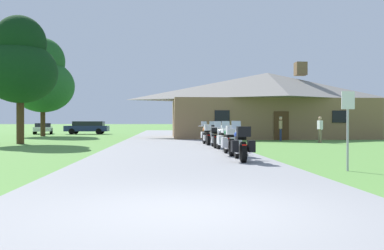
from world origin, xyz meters
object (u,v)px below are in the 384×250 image
Objects in this scene: motorcycle_silver_third_in_row at (223,138)px; parked_navy_suv_far_left at (88,127)px; motorcycle_blue_farthest_in_row at (206,134)px; parked_white_sedan_far_left at (43,128)px; motorcycle_orange_fifth_in_row at (207,135)px; bystander_tan_shirt_near_lodge at (281,127)px; tree_left_near at (20,64)px; motorcycle_black_fourth_in_row at (214,136)px; bystander_white_shirt_beside_signpost at (320,128)px; metal_signpost_roadside at (348,121)px; motorcycle_blue_nearest_to_camera at (241,144)px; motorcycle_green_second_in_row at (230,141)px; tree_left_far at (43,79)px.

parked_navy_suv_far_left is at bearing 105.35° from motorcycle_silver_third_in_row.
parked_white_sedan_far_left is at bearing 123.62° from motorcycle_blue_farthest_in_row.
motorcycle_orange_fifth_in_row is 1.24× the size of bystander_tan_shirt_near_lodge.
motorcycle_silver_third_in_row is 0.45× the size of parked_navy_suv_far_left.
bystander_tan_shirt_near_lodge is at bearing 9.46° from tree_left_near.
bystander_tan_shirt_near_lodge reaches higher than motorcycle_black_fourth_in_row.
metal_signpost_roadside reaches higher than bystander_white_shirt_beside_signpost.
motorcycle_silver_third_in_row is at bearing 89.99° from motorcycle_blue_nearest_to_camera.
motorcycle_green_second_in_row is 2.51m from motorcycle_silver_third_in_row.
motorcycle_blue_farthest_in_row is 0.46× the size of parked_white_sedan_far_left.
motorcycle_silver_third_in_row and motorcycle_blue_farthest_in_row have the same top height.
bystander_tan_shirt_near_lodge is at bearing 40.21° from motorcycle_orange_fifth_in_row.
bystander_tan_shirt_near_lodge is at bearing -135.11° from parked_navy_suv_far_left.
metal_signpost_roadside reaches higher than parked_white_sedan_far_left.
motorcycle_black_fourth_in_row is 1.25× the size of bystander_white_shirt_beside_signpost.
tree_left_near is at bearing -95.61° from bystander_white_shirt_beside_signpost.
bystander_white_shirt_beside_signpost is at bearing -32.93° from tree_left_far.
tree_left_far is at bearing 120.23° from motorcycle_green_second_in_row.
parked_white_sedan_far_left is (-15.75, 23.81, 0.02)m from motorcycle_orange_fifth_in_row.
motorcycle_blue_farthest_in_row is at bearing -4.02° from tree_left_near.
motorcycle_blue_farthest_in_row is (0.18, 1.90, -0.01)m from motorcycle_orange_fifth_in_row.
motorcycle_green_second_in_row is 9.13m from motorcycle_blue_farthest_in_row.
motorcycle_blue_farthest_in_row is at bearing 89.81° from motorcycle_green_second_in_row.
parked_navy_suv_far_left is 5.17m from parked_white_sedan_far_left.
motorcycle_black_fourth_in_row is at bearing -60.21° from bystander_white_shirt_beside_signpost.
tree_left_far is (-16.23, 28.40, 4.01)m from metal_signpost_roadside.
motorcycle_green_second_in_row is 5.38m from metal_signpost_roadside.
tree_left_near is at bearing 138.32° from motorcycle_green_second_in_row.
motorcycle_silver_third_in_row is 1.00× the size of motorcycle_blue_farthest_in_row.
tree_left_far is (-2.65, 13.75, 0.53)m from tree_left_near.
metal_signpost_roadside is 0.46× the size of parked_navy_suv_far_left.
metal_signpost_roadside reaches higher than motorcycle_black_fourth_in_row.
motorcycle_green_second_in_row is 34.87m from parked_white_sedan_far_left.
metal_signpost_roadside is at bearing -74.13° from motorcycle_black_fourth_in_row.
motorcycle_silver_third_in_row is at bearing -33.37° from tree_left_near.
metal_signpost_roadside is at bearing -24.27° from bystander_white_shirt_beside_signpost.
motorcycle_silver_third_in_row is 2.20m from motorcycle_black_fourth_in_row.
parked_navy_suv_far_left is at bearing 114.52° from motorcycle_black_fourth_in_row.
motorcycle_black_fourth_in_row is at bearing -92.96° from motorcycle_blue_farthest_in_row.
parked_white_sedan_far_left is (-18.34, 35.77, -0.71)m from metal_signpost_roadside.
metal_signpost_roadside reaches higher than bystander_tan_shirt_near_lodge.
parked_white_sedan_far_left is (-23.25, 21.07, -0.29)m from bystander_white_shirt_beside_signpost.
motorcycle_black_fourth_in_row is 9.78m from bystander_tan_shirt_near_lodge.
motorcycle_black_fourth_in_row is 0.97× the size of metal_signpost_roadside.
motorcycle_blue_nearest_to_camera is at bearing -160.22° from parked_navy_suv_far_left.
motorcycle_blue_farthest_in_row is 0.45× the size of parked_navy_suv_far_left.
motorcycle_green_second_in_row is 1.00× the size of motorcycle_silver_third_in_row.
parked_navy_suv_far_left is at bearing 89.17° from tree_left_near.
motorcycle_green_second_in_row and motorcycle_black_fourth_in_row have the same top height.
bystander_tan_shirt_near_lodge is 28.26m from parked_white_sedan_far_left.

